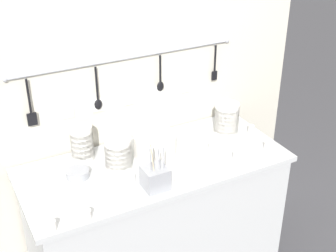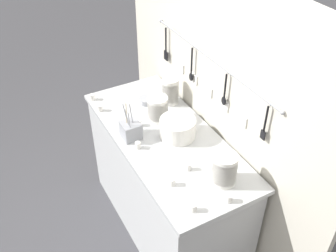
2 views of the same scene
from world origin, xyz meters
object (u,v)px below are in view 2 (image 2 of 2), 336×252
object	(u,v)px
plate_stack	(178,128)
bowl_stack_tall_left	(224,169)
cup_mid_row	(188,167)
cup_front_right	(229,199)
cup_by_caddy	(138,145)
cup_beside_plates	(172,182)
cup_front_left	(100,108)
cutlery_caddy	(131,130)
cup_centre	(92,97)
steel_mixing_bowl	(147,100)
cup_back_left	(139,123)
cup_back_right	(193,208)
bowl_stack_short_front	(170,91)
bowl_stack_back_corner	(158,108)

from	to	relation	value
plate_stack	bowl_stack_tall_left	bearing A→B (deg)	2.90
plate_stack	cup_mid_row	distance (m)	0.33
cup_front_right	cup_by_caddy	size ratio (longest dim) A/B	1.00
cup_beside_plates	cup_by_caddy	distance (m)	0.39
cup_front_left	cup_by_caddy	distance (m)	0.51
cutlery_caddy	cup_centre	size ratio (longest dim) A/B	5.68
steel_mixing_bowl	cup_front_right	bearing A→B (deg)	-1.77
cup_by_caddy	cup_front_left	bearing A→B (deg)	-172.84
cup_centre	cup_back_left	xyz separation A→B (m)	(0.45, 0.17, 0.00)
cup_centre	cup_back_right	bearing A→B (deg)	4.74
bowl_stack_short_front	cup_back_right	bearing A→B (deg)	-22.08
cup_centre	cup_mid_row	xyz separation A→B (m)	(0.99, 0.24, 0.00)
steel_mixing_bowl	cutlery_caddy	distance (m)	0.41
cup_centre	cup_mid_row	distance (m)	1.01
plate_stack	cup_front_left	bearing A→B (deg)	-146.08
bowl_stack_back_corner	cup_front_right	xyz separation A→B (m)	(0.86, -0.01, -0.07)
cup_by_caddy	cutlery_caddy	bearing A→B (deg)	175.93
bowl_stack_tall_left	cup_back_left	distance (m)	0.74
cup_centre	cup_back_right	xyz separation A→B (m)	(1.27, 0.11, 0.00)
plate_stack	cup_beside_plates	size ratio (longest dim) A/B	5.16
plate_stack	cup_back_left	size ratio (longest dim) A/B	5.16
steel_mixing_bowl	cup_beside_plates	bearing A→B (deg)	-16.59
cup_mid_row	cup_front_left	world-z (taller)	same
steel_mixing_bowl	cutlery_caddy	xyz separation A→B (m)	(0.31, -0.27, 0.04)
bowl_stack_tall_left	cup_front_right	world-z (taller)	bowl_stack_tall_left
plate_stack	cup_beside_plates	bearing A→B (deg)	-33.67
steel_mixing_bowl	cup_beside_plates	xyz separation A→B (m)	(0.82, -0.24, 0.00)
bowl_stack_short_front	cup_by_caddy	bearing A→B (deg)	-50.68
cup_centre	cup_mid_row	world-z (taller)	same
cup_front_left	cup_back_left	bearing A→B (deg)	30.05
bowl_stack_tall_left	cup_back_left	bearing A→B (deg)	-164.14
bowl_stack_back_corner	plate_stack	xyz separation A→B (m)	(0.23, 0.03, -0.02)
cup_beside_plates	cup_back_left	bearing A→B (deg)	173.18
cup_centre	cup_back_left	distance (m)	0.48
bowl_stack_tall_left	cup_centre	xyz separation A→B (m)	(-1.17, -0.37, -0.08)
bowl_stack_tall_left	cup_back_right	distance (m)	0.30
cup_centre	cup_front_left	distance (m)	0.16
plate_stack	steel_mixing_bowl	distance (m)	0.45
bowl_stack_short_front	cup_centre	world-z (taller)	bowl_stack_short_front
cup_back_right	cup_by_caddy	bearing A→B (deg)	-176.01
cup_centre	cup_front_left	world-z (taller)	same
cup_front_right	cup_by_caddy	bearing A→B (deg)	-159.08
bowl_stack_back_corner	cup_centre	xyz separation A→B (m)	(-0.45, -0.32, -0.07)
steel_mixing_bowl	bowl_stack_tall_left	bearing A→B (deg)	1.75
bowl_stack_short_front	cutlery_caddy	world-z (taller)	cutlery_caddy
cup_front_right	cup_front_left	world-z (taller)	same
cup_back_left	cup_front_left	bearing A→B (deg)	-149.95
cutlery_caddy	cup_centre	bearing A→B (deg)	-172.44
plate_stack	cup_front_left	world-z (taller)	plate_stack
steel_mixing_bowl	cup_centre	distance (m)	0.41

